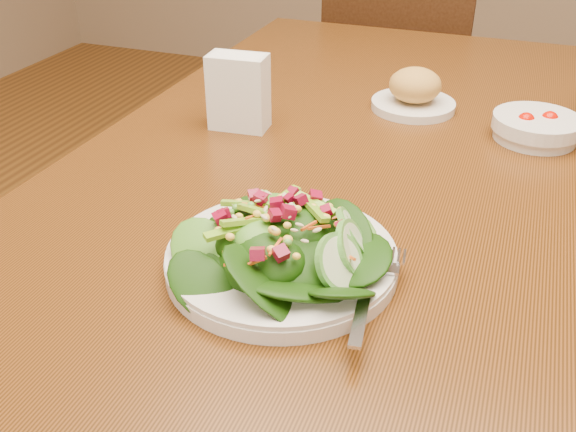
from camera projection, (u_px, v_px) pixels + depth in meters
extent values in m
cube|color=#643311|center=(388.00, 168.00, 0.96)|extent=(0.90, 1.40, 0.04)
cylinder|color=#3C2210|center=(291.00, 169.00, 1.78)|extent=(0.07, 0.07, 0.71)
cube|color=#3C2210|center=(401.00, 94.00, 2.05)|extent=(0.43, 0.43, 0.04)
cylinder|color=#3C2210|center=(458.00, 145.00, 2.26)|extent=(0.04, 0.04, 0.42)
cylinder|color=#3C2210|center=(356.00, 130.00, 2.37)|extent=(0.04, 0.04, 0.42)
cylinder|color=#3C2210|center=(442.00, 193.00, 1.96)|extent=(0.04, 0.04, 0.42)
cylinder|color=#3C2210|center=(326.00, 173.00, 2.07)|extent=(0.04, 0.04, 0.42)
cube|color=#3C2210|center=(394.00, 29.00, 1.75)|extent=(0.41, 0.03, 0.47)
cylinder|color=silver|center=(282.00, 261.00, 0.70)|extent=(0.25, 0.25, 0.02)
ellipsoid|color=black|center=(281.00, 240.00, 0.69)|extent=(0.17, 0.17, 0.04)
cube|color=silver|center=(372.00, 289.00, 0.64)|extent=(0.05, 0.18, 0.01)
cylinder|color=silver|center=(413.00, 105.00, 1.10)|extent=(0.14, 0.14, 0.01)
ellipsoid|color=#C28737|center=(415.00, 85.00, 1.08)|extent=(0.09, 0.09, 0.06)
cylinder|color=silver|center=(536.00, 128.00, 0.99)|extent=(0.13, 0.13, 0.04)
sphere|color=#D00D00|center=(549.00, 120.00, 0.98)|extent=(0.03, 0.03, 0.03)
sphere|color=#D00D00|center=(526.00, 122.00, 0.98)|extent=(0.03, 0.03, 0.03)
cube|color=white|center=(239.00, 92.00, 1.01)|extent=(0.10, 0.06, 0.12)
cube|color=white|center=(238.00, 87.00, 1.00)|extent=(0.08, 0.05, 0.10)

